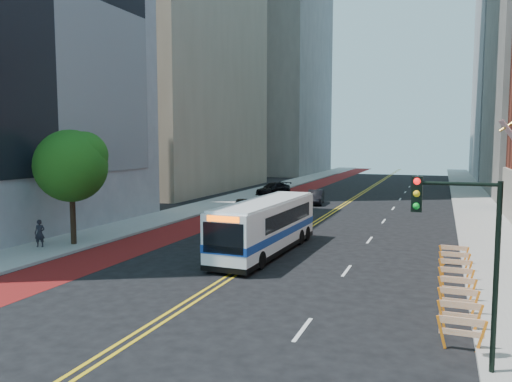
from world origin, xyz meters
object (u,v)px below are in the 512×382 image
object	(u,v)px
street_tree	(72,163)
transit_bus	(266,225)
car_a	(242,207)
car_c	(273,189)
pedestrian	(40,233)
traffic_signal	(460,235)
car_b	(315,197)

from	to	relation	value
street_tree	transit_bus	size ratio (longest dim) A/B	0.62
car_a	car_c	distance (m)	16.35
car_a	pedestrian	world-z (taller)	pedestrian
pedestrian	street_tree	bearing A→B (deg)	24.48
transit_bus	car_a	xyz separation A→B (m)	(-6.52, 12.55, -0.82)
street_tree	traffic_signal	size ratio (longest dim) A/B	1.32
street_tree	transit_bus	bearing A→B (deg)	11.99
transit_bus	car_a	bearing A→B (deg)	119.36
transit_bus	traffic_signal	bearing A→B (deg)	-49.49
transit_bus	car_a	world-z (taller)	transit_bus
transit_bus	car_c	size ratio (longest dim) A/B	2.17
car_c	transit_bus	bearing A→B (deg)	-53.88
car_a	car_c	bearing A→B (deg)	80.60
traffic_signal	transit_bus	size ratio (longest dim) A/B	0.47
street_tree	car_b	distance (m)	26.40
street_tree	pedestrian	distance (m)	4.41
street_tree	car_b	size ratio (longest dim) A/B	1.60
car_b	pedestrian	distance (m)	27.82
street_tree	car_a	size ratio (longest dim) A/B	1.59
car_c	traffic_signal	bearing A→B (deg)	-46.92
traffic_signal	transit_bus	world-z (taller)	traffic_signal
car_b	car_a	bearing A→B (deg)	-120.06
street_tree	traffic_signal	xyz separation A→B (m)	(20.66, -9.55, -1.19)
street_tree	pedestrian	bearing A→B (deg)	-131.88
car_a	car_c	size ratio (longest dim) A/B	0.85
traffic_signal	pedestrian	bearing A→B (deg)	159.63
street_tree	car_c	xyz separation A→B (m)	(1.94, 31.05, -4.19)
street_tree	car_a	world-z (taller)	street_tree
car_b	pedestrian	xyz separation A→B (m)	(-9.76, -26.05, 0.25)
transit_bus	pedestrian	bearing A→B (deg)	-161.14
car_b	car_c	distance (m)	9.17
street_tree	traffic_signal	bearing A→B (deg)	-24.82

